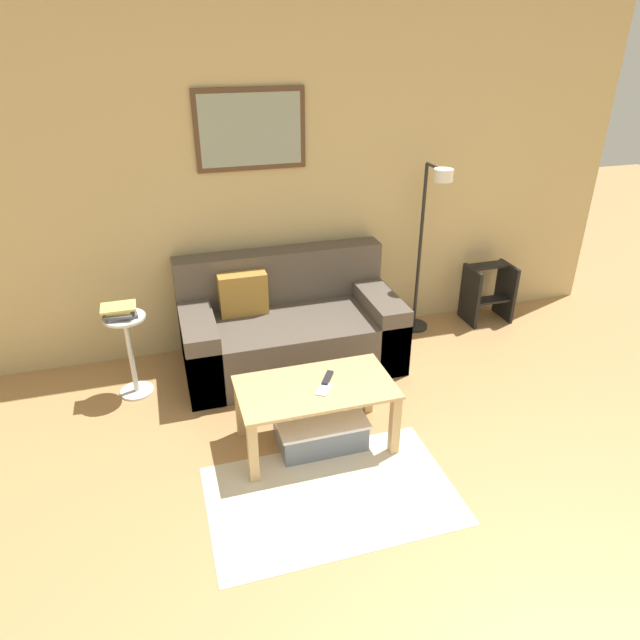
{
  "coord_description": "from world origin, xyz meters",
  "views": [
    {
      "loc": [
        -1.05,
        -0.9,
        2.37
      ],
      "look_at": [
        -0.21,
        1.91,
        0.85
      ],
      "focal_mm": 32.0,
      "sensor_mm": 36.0,
      "label": 1
    }
  ],
  "objects_px": {
    "coffee_table": "(316,397)",
    "book_stack": "(120,311)",
    "side_table": "(130,349)",
    "step_stool": "(488,292)",
    "remote_control": "(328,378)",
    "storage_bin": "(320,430)",
    "floor_lamp": "(428,240)",
    "couch": "(289,329)",
    "cell_phone": "(324,389)"
  },
  "relations": [
    {
      "from": "side_table",
      "to": "step_stool",
      "type": "relative_size",
      "value": 1.2
    },
    {
      "from": "storage_bin",
      "to": "book_stack",
      "type": "xyz_separation_m",
      "value": [
        -1.14,
        0.94,
        0.55
      ]
    },
    {
      "from": "floor_lamp",
      "to": "remote_control",
      "type": "xyz_separation_m",
      "value": [
        -1.18,
        -1.1,
        -0.4
      ]
    },
    {
      "from": "storage_bin",
      "to": "step_stool",
      "type": "bearing_deg",
      "value": 32.51
    },
    {
      "from": "storage_bin",
      "to": "remote_control",
      "type": "height_order",
      "value": "remote_control"
    },
    {
      "from": "side_table",
      "to": "book_stack",
      "type": "relative_size",
      "value": 2.58
    },
    {
      "from": "coffee_table",
      "to": "storage_bin",
      "type": "bearing_deg",
      "value": -21.06
    },
    {
      "from": "couch",
      "to": "floor_lamp",
      "type": "bearing_deg",
      "value": 6.11
    },
    {
      "from": "side_table",
      "to": "step_stool",
      "type": "distance_m",
      "value": 3.05
    },
    {
      "from": "storage_bin",
      "to": "step_stool",
      "type": "relative_size",
      "value": 1.09
    },
    {
      "from": "remote_control",
      "to": "step_stool",
      "type": "relative_size",
      "value": 0.29
    },
    {
      "from": "side_table",
      "to": "remote_control",
      "type": "height_order",
      "value": "side_table"
    },
    {
      "from": "storage_bin",
      "to": "side_table",
      "type": "xyz_separation_m",
      "value": [
        -1.11,
        0.93,
        0.26
      ]
    },
    {
      "from": "storage_bin",
      "to": "side_table",
      "type": "bearing_deg",
      "value": 140.3
    },
    {
      "from": "remote_control",
      "to": "floor_lamp",
      "type": "bearing_deg",
      "value": 74.7
    },
    {
      "from": "book_stack",
      "to": "step_stool",
      "type": "xyz_separation_m",
      "value": [
        3.06,
        0.29,
        -0.38
      ]
    },
    {
      "from": "couch",
      "to": "step_stool",
      "type": "distance_m",
      "value": 1.88
    },
    {
      "from": "book_stack",
      "to": "couch",
      "type": "bearing_deg",
      "value": 4.31
    },
    {
      "from": "couch",
      "to": "coffee_table",
      "type": "bearing_deg",
      "value": -94.5
    },
    {
      "from": "side_table",
      "to": "cell_phone",
      "type": "height_order",
      "value": "side_table"
    },
    {
      "from": "floor_lamp",
      "to": "step_stool",
      "type": "distance_m",
      "value": 0.89
    },
    {
      "from": "book_stack",
      "to": "remote_control",
      "type": "distance_m",
      "value": 1.5
    },
    {
      "from": "floor_lamp",
      "to": "book_stack",
      "type": "distance_m",
      "value": 2.4
    },
    {
      "from": "floor_lamp",
      "to": "side_table",
      "type": "relative_size",
      "value": 2.35
    },
    {
      "from": "floor_lamp",
      "to": "book_stack",
      "type": "bearing_deg",
      "value": -174.79
    },
    {
      "from": "side_table",
      "to": "step_stool",
      "type": "height_order",
      "value": "side_table"
    },
    {
      "from": "storage_bin",
      "to": "side_table",
      "type": "relative_size",
      "value": 0.91
    },
    {
      "from": "storage_bin",
      "to": "step_stool",
      "type": "height_order",
      "value": "step_stool"
    },
    {
      "from": "coffee_table",
      "to": "cell_phone",
      "type": "xyz_separation_m",
      "value": [
        0.04,
        -0.05,
        0.09
      ]
    },
    {
      "from": "coffee_table",
      "to": "book_stack",
      "type": "relative_size",
      "value": 4.0
    },
    {
      "from": "coffee_table",
      "to": "storage_bin",
      "type": "height_order",
      "value": "coffee_table"
    },
    {
      "from": "floor_lamp",
      "to": "book_stack",
      "type": "relative_size",
      "value": 6.06
    },
    {
      "from": "side_table",
      "to": "couch",
      "type": "bearing_deg",
      "value": 5.01
    },
    {
      "from": "coffee_table",
      "to": "storage_bin",
      "type": "distance_m",
      "value": 0.25
    },
    {
      "from": "floor_lamp",
      "to": "cell_phone",
      "type": "distance_m",
      "value": 1.77
    },
    {
      "from": "step_stool",
      "to": "floor_lamp",
      "type": "bearing_deg",
      "value": -174.1
    },
    {
      "from": "storage_bin",
      "to": "cell_phone",
      "type": "distance_m",
      "value": 0.34
    },
    {
      "from": "side_table",
      "to": "storage_bin",
      "type": "bearing_deg",
      "value": -39.7
    },
    {
      "from": "step_stool",
      "to": "storage_bin",
      "type": "bearing_deg",
      "value": -147.49
    },
    {
      "from": "couch",
      "to": "remote_control",
      "type": "height_order",
      "value": "couch"
    },
    {
      "from": "side_table",
      "to": "step_stool",
      "type": "xyz_separation_m",
      "value": [
        3.04,
        0.3,
        -0.09
      ]
    },
    {
      "from": "coffee_table",
      "to": "step_stool",
      "type": "distance_m",
      "value": 2.3
    },
    {
      "from": "coffee_table",
      "to": "side_table",
      "type": "xyz_separation_m",
      "value": [
        -1.09,
        0.92,
        0.02
      ]
    },
    {
      "from": "coffee_table",
      "to": "storage_bin",
      "type": "xyz_separation_m",
      "value": [
        0.03,
        -0.01,
        -0.25
      ]
    },
    {
      "from": "couch",
      "to": "book_stack",
      "type": "bearing_deg",
      "value": -175.69
    },
    {
      "from": "coffee_table",
      "to": "book_stack",
      "type": "bearing_deg",
      "value": 140.12
    },
    {
      "from": "storage_bin",
      "to": "floor_lamp",
      "type": "relative_size",
      "value": 0.39
    },
    {
      "from": "side_table",
      "to": "book_stack",
      "type": "bearing_deg",
      "value": 150.9
    },
    {
      "from": "couch",
      "to": "coffee_table",
      "type": "height_order",
      "value": "couch"
    },
    {
      "from": "couch",
      "to": "coffee_table",
      "type": "distance_m",
      "value": 1.02
    }
  ]
}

